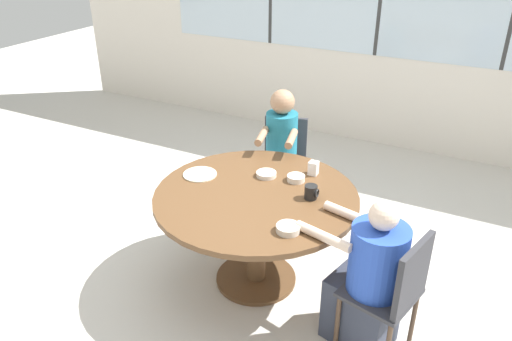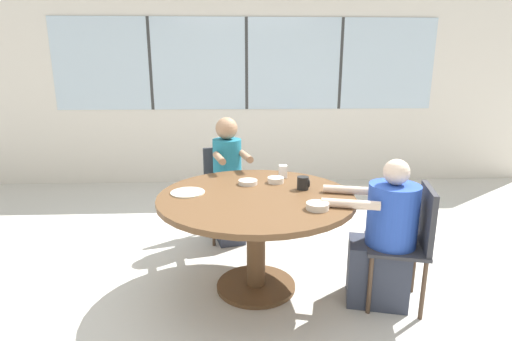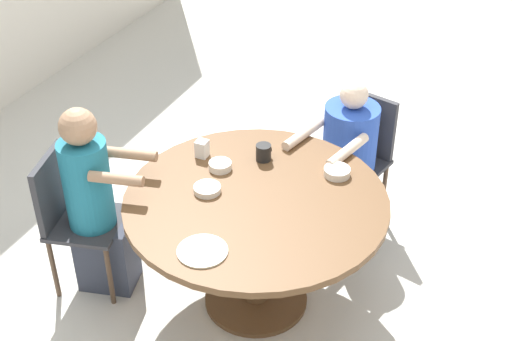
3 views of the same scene
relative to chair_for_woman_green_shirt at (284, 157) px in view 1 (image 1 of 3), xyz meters
The scene contains 13 objects.
ground_plane 1.20m from the chair_for_woman_green_shirt, 75.97° to the right, with size 16.00×16.00×0.00m, color beige.
wall_back_with_windows 2.11m from the chair_for_woman_green_shirt, 82.10° to the left, with size 8.40×0.08×2.80m.
dining_table 1.08m from the chair_for_woman_green_shirt, 75.97° to the right, with size 1.42×1.42×0.75m.
chair_for_woman_green_shirt is the anchor object (origin of this frame).
chair_for_man_blue_shirt 1.85m from the chair_for_woman_green_shirt, 44.92° to the right, with size 0.48×0.48×0.87m.
person_woman_green_shirt 0.16m from the chair_for_woman_green_shirt, 75.97° to the right, with size 0.38×0.53×1.19m.
person_man_blue_shirt 1.71m from the chair_for_woman_green_shirt, 47.91° to the right, with size 0.68×0.47×1.05m.
coffee_mug 1.15m from the chair_for_woman_green_shirt, 56.32° to the right, with size 0.09×0.09×0.10m.
milk_carton_small 0.83m from the chair_for_woman_green_shirt, 49.78° to the right, with size 0.07×0.07×0.10m.
bowl_white_shallow 0.90m from the chair_for_woman_green_shirt, 60.05° to the right, with size 0.13×0.13×0.04m.
bowl_cereal 0.85m from the chair_for_woman_green_shirt, 74.97° to the right, with size 0.15×0.15×0.03m.
bowl_fruit 1.53m from the chair_for_woman_green_shirt, 64.72° to the right, with size 0.15×0.15×0.04m.
plate_tortillas 1.04m from the chair_for_woman_green_shirt, 103.32° to the right, with size 0.25×0.25×0.01m.
Camera 1 is at (1.37, -2.65, 2.46)m, focal length 35.00 mm.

